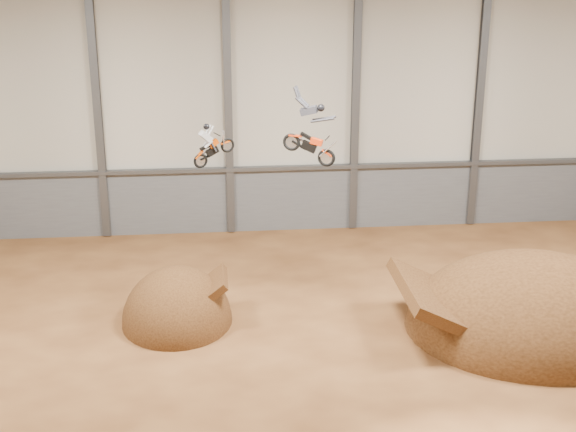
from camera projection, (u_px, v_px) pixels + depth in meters
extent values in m
plane|color=#532E16|center=(331.00, 365.00, 30.12)|extent=(40.00, 40.00, 0.00)
cube|color=beige|center=(292.00, 103.00, 41.90)|extent=(40.00, 0.10, 14.00)
cube|color=#5B5E64|center=(292.00, 199.00, 43.54)|extent=(39.80, 0.18, 3.50)
cube|color=#47494F|center=(292.00, 168.00, 42.81)|extent=(39.80, 0.35, 0.20)
cube|color=#47494F|center=(97.00, 107.00, 40.81)|extent=(0.40, 0.36, 13.90)
cube|color=#47494F|center=(228.00, 105.00, 41.41)|extent=(0.40, 0.36, 13.90)
cube|color=#47494F|center=(355.00, 102.00, 42.01)|extent=(0.40, 0.36, 13.90)
cube|color=#47494F|center=(479.00, 100.00, 42.61)|extent=(0.40, 0.36, 13.90)
ellipsoid|color=#361D0D|center=(177.00, 321.00, 33.58)|extent=(4.59, 5.29, 4.59)
ellipsoid|color=#361D0D|center=(531.00, 328.00, 33.03)|extent=(10.42, 9.22, 6.01)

